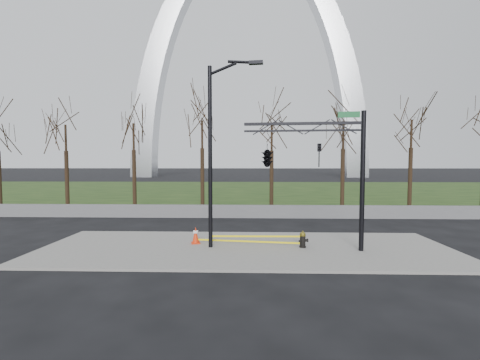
{
  "coord_description": "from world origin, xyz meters",
  "views": [
    {
      "loc": [
        0.13,
        -13.59,
        3.79
      ],
      "look_at": [
        -0.31,
        2.0,
        2.97
      ],
      "focal_mm": 23.22,
      "sensor_mm": 36.0,
      "label": 1
    }
  ],
  "objects_px": {
    "fire_hydrant": "(303,240)",
    "traffic_signal_mast": "(285,155)",
    "traffic_cone": "(196,235)",
    "street_light": "(215,143)"
  },
  "relations": [
    {
      "from": "fire_hydrant",
      "to": "street_light",
      "type": "height_order",
      "value": "street_light"
    },
    {
      "from": "street_light",
      "to": "traffic_signal_mast",
      "type": "relative_size",
      "value": 1.37
    },
    {
      "from": "traffic_signal_mast",
      "to": "street_light",
      "type": "bearing_deg",
      "value": -178.47
    },
    {
      "from": "fire_hydrant",
      "to": "traffic_signal_mast",
      "type": "bearing_deg",
      "value": -173.06
    },
    {
      "from": "traffic_signal_mast",
      "to": "fire_hydrant",
      "type": "bearing_deg",
      "value": 18.13
    },
    {
      "from": "fire_hydrant",
      "to": "traffic_signal_mast",
      "type": "xyz_separation_m",
      "value": [
        -0.84,
        -0.21,
        3.71
      ]
    },
    {
      "from": "fire_hydrant",
      "to": "street_light",
      "type": "xyz_separation_m",
      "value": [
        -3.86,
        -0.08,
        4.26
      ]
    },
    {
      "from": "traffic_cone",
      "to": "street_light",
      "type": "height_order",
      "value": "street_light"
    },
    {
      "from": "fire_hydrant",
      "to": "traffic_cone",
      "type": "xyz_separation_m",
      "value": [
        -4.86,
        0.57,
        0.04
      ]
    },
    {
      "from": "traffic_signal_mast",
      "to": "traffic_cone",
      "type": "bearing_deg",
      "value": 173.07
    }
  ]
}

